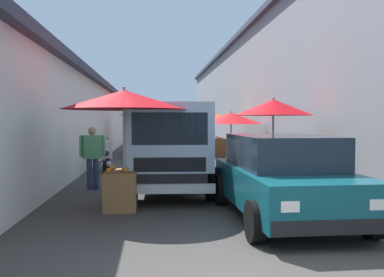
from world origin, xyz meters
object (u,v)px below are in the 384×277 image
(delivery_truck, at_px, (170,150))
(parked_scooter, at_px, (106,158))
(hatchback_car, at_px, (283,176))
(vendor_by_crates, at_px, (190,137))
(fruit_stall_far_left, at_px, (145,117))
(fruit_stall_near_right, at_px, (124,116))
(fruit_stall_near_left, at_px, (232,123))
(vendor_in_shade, at_px, (92,154))
(fruit_stall_far_right, at_px, (215,121))
(fruit_stall_mid_lane, at_px, (274,121))

(delivery_truck, height_order, parked_scooter, delivery_truck)
(hatchback_car, height_order, vendor_by_crates, vendor_by_crates)
(fruit_stall_far_left, distance_m, delivery_truck, 11.71)
(fruit_stall_near_right, xyz_separation_m, fruit_stall_far_left, (13.06, -0.15, 0.10))
(vendor_by_crates, bearing_deg, fruit_stall_near_left, -148.43)
(vendor_by_crates, relative_size, vendor_in_shade, 1.05)
(parked_scooter, bearing_deg, fruit_stall_far_right, -37.95)
(fruit_stall_near_left, distance_m, vendor_by_crates, 3.01)
(fruit_stall_mid_lane, bearing_deg, delivery_truck, 116.30)
(fruit_stall_far_right, bearing_deg, fruit_stall_far_left, 72.77)
(fruit_stall_near_right, distance_m, fruit_stall_mid_lane, 4.72)
(fruit_stall_far_right, height_order, vendor_by_crates, fruit_stall_far_right)
(hatchback_car, xyz_separation_m, vendor_in_shade, (3.41, 3.76, 0.16))
(fruit_stall_near_right, height_order, vendor_by_crates, fruit_stall_near_right)
(fruit_stall_near_left, bearing_deg, fruit_stall_mid_lane, 179.87)
(hatchback_car, relative_size, vendor_in_shade, 2.52)
(fruit_stall_far_right, distance_m, vendor_by_crates, 1.66)
(fruit_stall_mid_lane, height_order, vendor_by_crates, fruit_stall_mid_lane)
(fruit_stall_near_left, height_order, delivery_truck, fruit_stall_near_left)
(fruit_stall_far_left, relative_size, fruit_stall_near_left, 1.03)
(delivery_truck, xyz_separation_m, parked_scooter, (4.69, 1.97, -0.59))
(fruit_stall_near_left, relative_size, hatchback_car, 0.66)
(fruit_stall_far_left, xyz_separation_m, vendor_by_crates, (-1.74, -2.11, -0.96))
(fruit_stall_near_left, relative_size, parked_scooter, 1.54)
(fruit_stall_near_left, distance_m, delivery_truck, 7.96)
(fruit_stall_near_right, bearing_deg, hatchback_car, -109.88)
(fruit_stall_far_left, bearing_deg, fruit_stall_near_left, -139.32)
(fruit_stall_near_left, bearing_deg, parked_scooter, 119.43)
(fruit_stall_mid_lane, xyz_separation_m, delivery_truck, (-1.40, 2.84, -0.66))
(vendor_by_crates, bearing_deg, delivery_truck, 172.44)
(fruit_stall_near_right, xyz_separation_m, vendor_in_shade, (2.39, 0.94, -0.91))
(fruit_stall_far_left, height_order, fruit_stall_far_right, fruit_stall_far_left)
(fruit_stall_near_left, bearing_deg, fruit_stall_far_right, 3.97)
(fruit_stall_far_left, relative_size, parked_scooter, 1.58)
(delivery_truck, distance_m, parked_scooter, 5.12)
(fruit_stall_near_left, xyz_separation_m, parked_scooter, (-2.72, 4.82, -1.16))
(fruit_stall_far_left, bearing_deg, fruit_stall_mid_lane, -160.48)
(fruit_stall_near_left, height_order, hatchback_car, fruit_stall_near_left)
(fruit_stall_far_left, height_order, hatchback_car, fruit_stall_far_left)
(vendor_in_shade, bearing_deg, fruit_stall_mid_lane, -84.85)
(fruit_stall_near_left, relative_size, fruit_stall_far_right, 0.99)
(fruit_stall_mid_lane, xyz_separation_m, hatchback_car, (-3.83, 0.97, -0.97))
(fruit_stall_mid_lane, relative_size, parked_scooter, 1.40)
(fruit_stall_mid_lane, xyz_separation_m, fruit_stall_far_right, (9.18, 0.21, -0.01))
(fruit_stall_mid_lane, bearing_deg, fruit_stall_near_left, -0.13)
(fruit_stall_far_left, relative_size, delivery_truck, 0.54)
(fruit_stall_far_right, relative_size, vendor_by_crates, 1.61)
(fruit_stall_near_right, height_order, parked_scooter, fruit_stall_near_right)
(fruit_stall_far_left, relative_size, vendor_in_shade, 1.71)
(fruit_stall_near_right, height_order, fruit_stall_far_right, fruit_stall_near_right)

